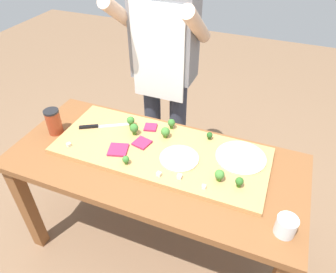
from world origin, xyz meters
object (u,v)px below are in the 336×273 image
at_px(chefs_knife, 98,126).
at_px(cook_center, 164,63).
at_px(pizza_whole_white_garlic, 179,158).
at_px(cheese_crumble_b, 69,145).
at_px(broccoli_floret_front_mid, 126,160).
at_px(pizza_slice_near_left, 151,127).
at_px(broccoli_floret_front_left, 131,121).
at_px(broccoli_floret_back_right, 134,128).
at_px(cheese_crumble_d, 159,174).
at_px(broccoli_floret_back_mid, 210,135).
at_px(broccoli_floret_center_left, 219,175).
at_px(broccoli_floret_center_right, 239,182).
at_px(pizza_slice_center, 142,143).
at_px(flour_cup, 286,227).
at_px(broccoli_floret_back_left, 165,132).
at_px(broccoli_floret_front_right, 171,123).
at_px(pizza_slice_near_right, 118,150).
at_px(cheese_crumble_c, 204,187).
at_px(pizza_whole_cheese_artichoke, 241,157).
at_px(cheese_crumble_a, 180,177).
at_px(sauce_jar, 54,122).
at_px(prep_table, 155,174).

relative_size(chefs_knife, cook_center, 0.16).
bearing_deg(pizza_whole_white_garlic, cheese_crumble_b, -168.04).
height_order(pizza_whole_white_garlic, broccoli_floret_front_mid, broccoli_floret_front_mid).
bearing_deg(pizza_slice_near_left, broccoli_floret_front_left, -167.14).
height_order(broccoli_floret_back_right, cheese_crumble_d, broccoli_floret_back_right).
bearing_deg(broccoli_floret_back_mid, broccoli_floret_center_left, -65.80).
bearing_deg(broccoli_floret_center_right, cook_center, 134.47).
bearing_deg(pizza_slice_center, pizza_slice_near_left, 95.76).
bearing_deg(broccoli_floret_center_right, broccoli_floret_front_mid, -174.29).
height_order(broccoli_floret_back_mid, flour_cup, flour_cup).
xyz_separation_m(pizza_slice_near_left, broccoli_floret_back_left, (0.11, -0.05, 0.03)).
bearing_deg(broccoli_floret_front_mid, pizza_whole_white_garlic, 28.71).
xyz_separation_m(broccoli_floret_back_right, broccoli_floret_center_left, (0.54, -0.17, -0.00)).
xyz_separation_m(broccoli_floret_front_right, cheese_crumble_b, (-0.46, -0.36, -0.03)).
height_order(pizza_slice_near_right, cheese_crumble_c, cheese_crumble_c).
distance_m(broccoli_floret_back_mid, flour_cup, 0.64).
distance_m(cheese_crumble_d, cook_center, 0.82).
bearing_deg(pizza_slice_near_left, broccoli_floret_front_mid, -88.58).
bearing_deg(broccoli_floret_front_right, chefs_knife, -159.81).
bearing_deg(pizza_whole_cheese_artichoke, broccoli_floret_back_right, -177.73).
bearing_deg(broccoli_floret_center_right, broccoli_floret_front_left, 160.89).
bearing_deg(cook_center, cheese_crumble_c, -55.64).
relative_size(broccoli_floret_front_left, cheese_crumble_b, 3.21).
height_order(cheese_crumble_a, cheese_crumble_c, cheese_crumble_a).
distance_m(broccoli_floret_back_mid, broccoli_floret_front_left, 0.47).
distance_m(broccoli_floret_back_right, broccoli_floret_front_right, 0.22).
bearing_deg(broccoli_floret_front_left, cheese_crumble_c, -29.79).
bearing_deg(pizza_slice_near_right, sauce_jar, 175.75).
height_order(cheese_crumble_d, sauce_jar, sauce_jar).
bearing_deg(broccoli_floret_front_right, broccoli_floret_front_left, -162.99).
relative_size(broccoli_floret_front_left, flour_cup, 0.76).
xyz_separation_m(prep_table, pizza_slice_near_right, (-0.20, -0.03, 0.14)).
bearing_deg(broccoli_floret_center_left, cheese_crumble_a, -162.60).
bearing_deg(prep_table, pizza_whole_white_garlic, 14.35).
relative_size(cheese_crumble_b, flour_cup, 0.24).
height_order(broccoli_floret_front_mid, sauce_jar, sauce_jar).
relative_size(pizza_whole_cheese_artichoke, pizza_slice_near_left, 3.67).
bearing_deg(pizza_whole_white_garlic, cheese_crumble_c, -39.50).
height_order(pizza_slice_near_right, broccoli_floret_back_left, broccoli_floret_back_left).
relative_size(pizza_whole_cheese_artichoke, broccoli_floret_front_right, 4.21).
xyz_separation_m(pizza_whole_white_garlic, cheese_crumble_a, (0.05, -0.13, 0.00)).
distance_m(cheese_crumble_b, flour_cup, 1.16).
bearing_deg(pizza_slice_center, pizza_whole_cheese_artichoke, 9.13).
height_order(broccoli_floret_back_mid, sauce_jar, sauce_jar).
relative_size(broccoli_floret_back_right, broccoli_floret_front_right, 1.12).
relative_size(broccoli_floret_center_right, cheese_crumble_b, 2.72).
distance_m(prep_table, pizza_slice_near_right, 0.24).
height_order(broccoli_floret_front_left, cheese_crumble_b, broccoli_floret_front_left).
bearing_deg(cheese_crumble_b, cheese_crumble_d, -2.41).
bearing_deg(cheese_crumble_b, cook_center, 69.21).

